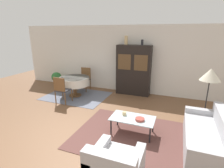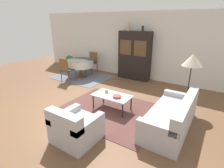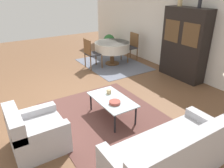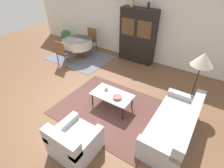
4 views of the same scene
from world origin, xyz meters
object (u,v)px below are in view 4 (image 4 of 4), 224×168
object	(u,v)px
couch	(174,126)
vase_short	(148,6)
armchair	(74,142)
dining_table	(78,43)
coffee_table	(112,96)
display_cabinet	(138,36)
potted_plant	(66,36)
cup	(106,89)
vase_tall	(132,1)
dining_chair_far	(91,39)
floor_lamp	(203,61)
bowl	(117,97)
dining_chair_near	(63,52)

from	to	relation	value
couch	vase_short	xyz separation A→B (m)	(-2.09, 2.90, 1.76)
armchair	dining_table	size ratio (longest dim) A/B	0.72
coffee_table	vase_short	bearing A→B (deg)	98.76
display_cabinet	potted_plant	bearing A→B (deg)	-175.68
coffee_table	display_cabinet	world-z (taller)	display_cabinet
couch	cup	bearing A→B (deg)	85.96
cup	vase_tall	world-z (taller)	vase_tall
dining_table	vase_tall	distance (m)	2.54
vase_tall	dining_chair_far	bearing A→B (deg)	-171.29
coffee_table	dining_table	distance (m)	3.31
vase_tall	cup	bearing A→B (deg)	-73.33
armchair	display_cabinet	bearing A→B (deg)	100.94
floor_lamp	bowl	xyz separation A→B (m)	(-1.52, -1.30, -0.89)
display_cabinet	vase_short	bearing A→B (deg)	0.18
cup	vase_short	world-z (taller)	vase_short
floor_lamp	armchair	bearing A→B (deg)	-119.69
coffee_table	dining_table	world-z (taller)	dining_table
dining_chair_far	vase_short	bearing A→B (deg)	-173.58
coffee_table	display_cabinet	distance (m)	2.99
dining_chair_far	vase_short	distance (m)	2.81
display_cabinet	couch	bearing A→B (deg)	-50.58
cup	potted_plant	bearing A→B (deg)	148.29
dining_chair_near	cup	size ratio (longest dim) A/B	9.64
dining_table	bowl	xyz separation A→B (m)	(2.98, -1.83, -0.15)
display_cabinet	coffee_table	bearing A→B (deg)	-75.57
dining_chair_near	bowl	size ratio (longest dim) A/B	4.36
armchair	vase_tall	bearing A→B (deg)	105.06
couch	dining_chair_far	size ratio (longest dim) A/B	2.00
dining_chair_far	bowl	xyz separation A→B (m)	(2.98, -2.64, -0.10)
coffee_table	floor_lamp	world-z (taller)	floor_lamp
vase_tall	floor_lamp	bearing A→B (deg)	-30.01
cup	vase_tall	xyz separation A→B (m)	(-0.83, 2.77, 1.66)
armchair	coffee_table	xyz separation A→B (m)	(-0.12, 1.55, 0.09)
dining_table	dining_chair_near	bearing A→B (deg)	-90.00
cup	vase_short	xyz separation A→B (m)	(-0.20, 2.77, 1.59)
dining_chair_near	vase_short	xyz separation A→B (m)	(2.35, 1.87, 1.51)
couch	coffee_table	world-z (taller)	couch
dining_chair_near	floor_lamp	size ratio (longest dim) A/B	0.62
dining_chair_near	potted_plant	distance (m)	2.19
dining_chair_far	potted_plant	size ratio (longest dim) A/B	1.44
dining_chair_far	potted_plant	world-z (taller)	dining_chair_far
bowl	armchair	bearing A→B (deg)	-92.82
dining_chair_far	vase_short	size ratio (longest dim) A/B	4.74
armchair	cup	world-z (taller)	armchair
dining_table	vase_short	size ratio (longest dim) A/B	5.79
dining_table	dining_chair_far	xyz separation A→B (m)	(-0.00, 0.80, -0.05)
couch	dining_chair_near	bearing A→B (deg)	76.93
couch	vase_tall	distance (m)	4.38
coffee_table	cup	size ratio (longest dim) A/B	10.78
coffee_table	potted_plant	bearing A→B (deg)	149.01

